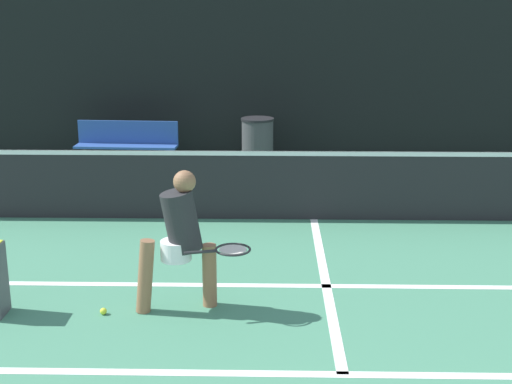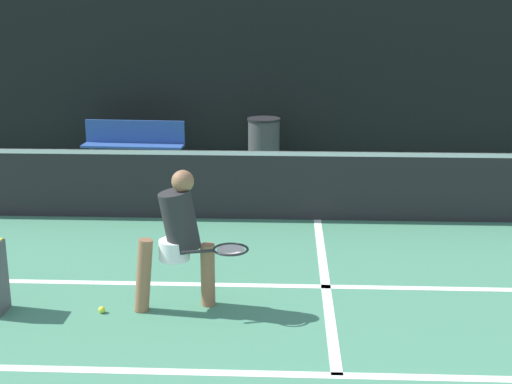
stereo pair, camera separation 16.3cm
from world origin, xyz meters
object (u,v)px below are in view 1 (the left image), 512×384
Objects in this scene: player_practicing at (181,236)px; parked_car at (342,105)px; trash_bin at (258,145)px; courtside_bench at (127,144)px.

parked_car is at bearing 61.74° from player_practicing.
trash_bin is at bearing -115.17° from parked_car.
courtside_bench is 1.92× the size of trash_bin.
player_practicing is 0.33× the size of parked_car.
player_practicing is at bearing -96.15° from trash_bin.
player_practicing is 1.48× the size of trash_bin.
player_practicing is 5.75m from trash_bin.
courtside_bench is 5.63m from parked_car.
courtside_bench is at bearing 92.17° from player_practicing.
trash_bin reaches higher than courtside_bench.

